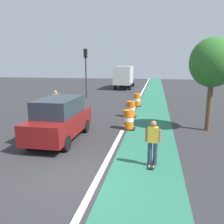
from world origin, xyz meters
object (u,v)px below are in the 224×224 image
skateboarder_on_lane (153,142)px  traffic_barrel_mid (131,109)px  delivery_truck_down_block (125,76)px  traffic_light_corner (86,65)px  traffic_barrel_front (129,120)px  pedestrian_crossing (56,100)px  traffic_barrel_back (137,100)px  street_tree_sidewalk (213,63)px  parked_suv_nearest (60,119)px

skateboarder_on_lane → traffic_barrel_mid: size_ratio=1.55×
delivery_truck_down_block → traffic_light_corner: size_ratio=1.49×
traffic_barrel_front → pedestrian_crossing: pedestrian_crossing is taller
skateboarder_on_lane → pedestrian_crossing: (-7.48, 8.65, -0.05)m
traffic_barrel_front → traffic_barrel_back: bearing=91.0°
pedestrian_crossing → street_tree_sidewalk: street_tree_sidewalk is taller
parked_suv_nearest → pedestrian_crossing: size_ratio=2.86×
parked_suv_nearest → traffic_barrel_back: bearing=73.6°
traffic_light_corner → pedestrian_crossing: 7.64m
traffic_barrel_mid → delivery_truck_down_block: bearing=99.0°
parked_suv_nearest → traffic_barrel_back: parked_suv_nearest is taller
skateboarder_on_lane → traffic_barrel_back: skateboarder_on_lane is taller
skateboarder_on_lane → pedestrian_crossing: 11.44m
traffic_barrel_back → delivery_truck_down_block: 15.11m
skateboarder_on_lane → parked_suv_nearest: (-4.46, 2.24, 0.12)m
parked_suv_nearest → delivery_truck_down_block: bearing=90.4°
street_tree_sidewalk → traffic_barrel_front: bearing=-172.7°
skateboarder_on_lane → street_tree_sidewalk: (2.91, 5.28, 2.76)m
pedestrian_crossing → street_tree_sidewalk: bearing=-18.0°
traffic_barrel_front → pedestrian_crossing: bearing=147.1°
skateboarder_on_lane → traffic_barrel_mid: bearing=101.6°
parked_suv_nearest → traffic_light_corner: traffic_light_corner is taller
parked_suv_nearest → traffic_barrel_back: size_ratio=4.22×
traffic_light_corner → traffic_barrel_mid: bearing=-55.0°
skateboarder_on_lane → traffic_light_corner: bearing=114.5°
skateboarder_on_lane → parked_suv_nearest: bearing=153.3°
pedestrian_crossing → street_tree_sidewalk: (10.39, -3.37, 2.80)m
street_tree_sidewalk → pedestrian_crossing: bearing=162.0°
traffic_barrel_back → street_tree_sidewalk: bearing=-56.9°
parked_suv_nearest → pedestrian_crossing: (-3.02, 6.41, -0.17)m
delivery_truck_down_block → traffic_light_corner: traffic_light_corner is taller
street_tree_sidewalk → traffic_light_corner: bearing=133.8°
delivery_truck_down_block → street_tree_sidewalk: street_tree_sidewalk is taller
traffic_light_corner → traffic_barrel_back: bearing=-33.1°
parked_suv_nearest → traffic_barrel_front: bearing=39.2°
parked_suv_nearest → traffic_barrel_front: (3.04, 2.48, -0.50)m
skateboarder_on_lane → traffic_light_corner: (-7.20, 15.81, 2.59)m
traffic_barrel_mid → street_tree_sidewalk: street_tree_sidewalk is taller
delivery_truck_down_block → street_tree_sidewalk: (7.55, -21.58, 1.82)m
parked_suv_nearest → traffic_light_corner: (-2.74, 13.57, 2.47)m
parked_suv_nearest → traffic_light_corner: 14.06m
pedestrian_crossing → traffic_barrel_front: bearing=-32.9°
pedestrian_crossing → traffic_barrel_mid: bearing=-7.9°
skateboarder_on_lane → parked_suv_nearest: 4.99m
traffic_barrel_front → delivery_truck_down_block: 22.40m
delivery_truck_down_block → pedestrian_crossing: size_ratio=4.73×
traffic_barrel_mid → traffic_barrel_back: 4.30m
delivery_truck_down_block → pedestrian_crossing: 18.46m
traffic_barrel_mid → traffic_barrel_back: same height
skateboarder_on_lane → traffic_barrel_mid: 8.01m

